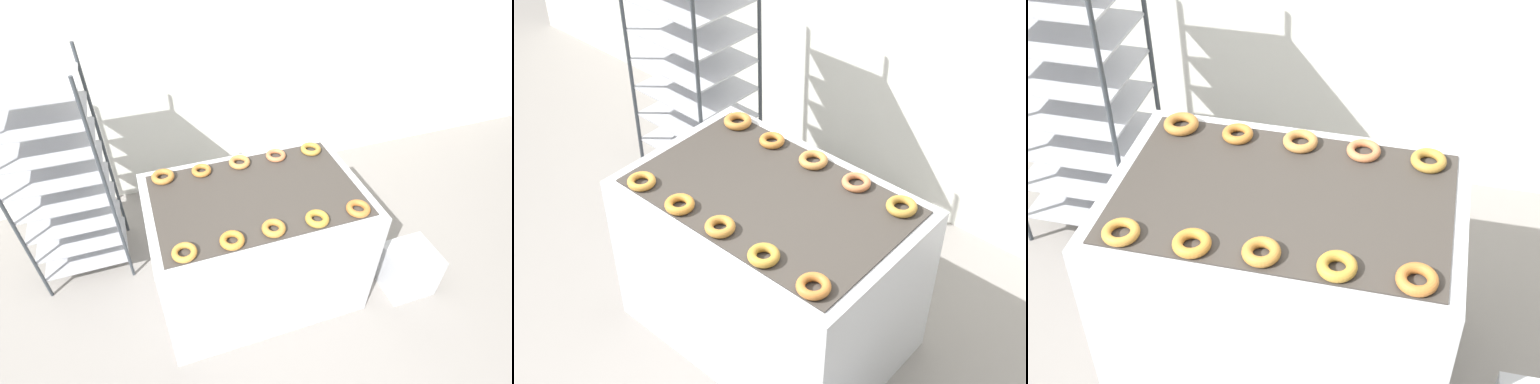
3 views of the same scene
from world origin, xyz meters
The scene contains 12 objects.
fryer_machine centered at (0.00, 0.70, 0.46)m, with size 1.37×0.90×0.92m.
baking_rack_cart centered at (-1.18, 1.36, 0.84)m, with size 0.63×0.53×1.65m.
donut_near_leftmost centered at (-0.51, 0.37, 0.94)m, with size 0.14×0.14×0.03m, color #BB7F32.
donut_near_left centered at (-0.25, 0.37, 0.94)m, with size 0.14×0.14×0.04m, color #BB782C.
donut_near_center centered at (-0.01, 0.38, 0.94)m, with size 0.14×0.14×0.04m, color #AF742F.
donut_near_right centered at (0.26, 0.37, 0.94)m, with size 0.14×0.14×0.04m, color #AC7E2E.
donut_near_rightmost centered at (0.52, 0.37, 0.94)m, with size 0.14×0.14×0.04m, color #B0682C.
donut_far_leftmost centered at (-0.52, 1.04, 0.94)m, with size 0.15×0.15×0.04m, color #AD6E30.
donut_far_left centered at (-0.27, 1.02, 0.94)m, with size 0.13×0.13×0.04m, color #AE6C2B.
donut_far_center centered at (-0.01, 1.03, 0.94)m, with size 0.14×0.14×0.04m, color #B6793C.
donut_far_right centered at (0.25, 1.03, 0.94)m, with size 0.14×0.14×0.03m, color #BE6E42.
donut_far_rightmost centered at (0.51, 1.02, 0.94)m, with size 0.14×0.14×0.04m, color #A97B31.
Camera 3 is at (0.45, -1.27, 2.66)m, focal length 50.00 mm.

